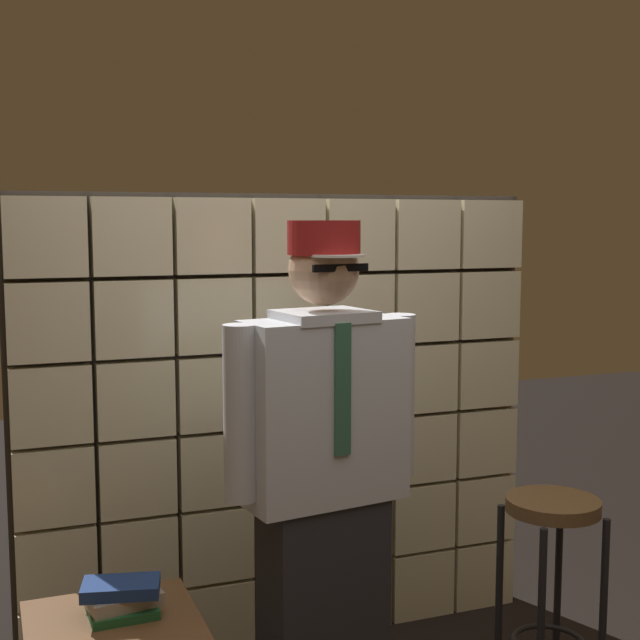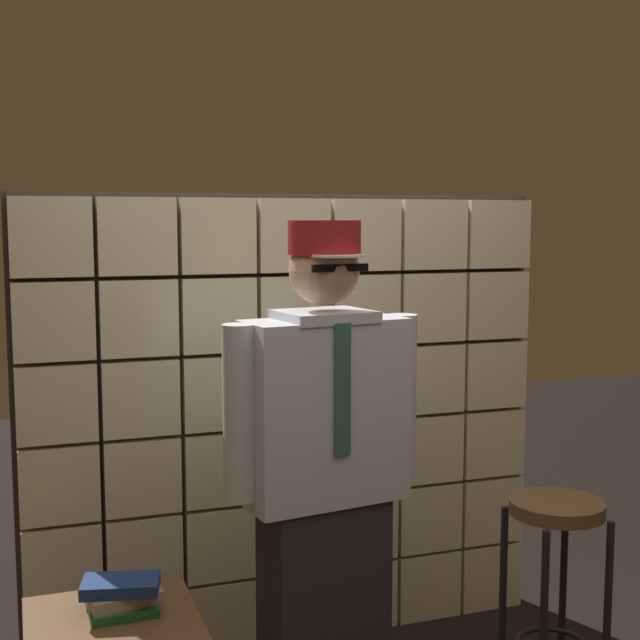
# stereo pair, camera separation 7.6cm
# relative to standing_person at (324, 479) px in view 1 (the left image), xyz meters

# --- Properties ---
(glass_block_wall) EXTENTS (2.22, 0.10, 1.91)m
(glass_block_wall) POSITION_rel_standing_person_xyz_m (0.13, 0.75, 0.01)
(glass_block_wall) COLOR beige
(glass_block_wall) RESTS_ON ground
(standing_person) EXTENTS (0.71, 0.34, 1.78)m
(standing_person) POSITION_rel_standing_person_xyz_m (0.00, 0.00, 0.00)
(standing_person) COLOR #28282D
(standing_person) RESTS_ON ground
(bar_stool) EXTENTS (0.34, 0.34, 0.78)m
(bar_stool) POSITION_rel_standing_person_xyz_m (0.87, -0.07, -0.35)
(bar_stool) COLOR brown
(bar_stool) RESTS_ON ground
(book_stack) EXTENTS (0.26, 0.20, 0.11)m
(book_stack) POSITION_rel_standing_person_xyz_m (-0.67, 0.01, -0.31)
(book_stack) COLOR #1E592D
(book_stack) RESTS_ON side_table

